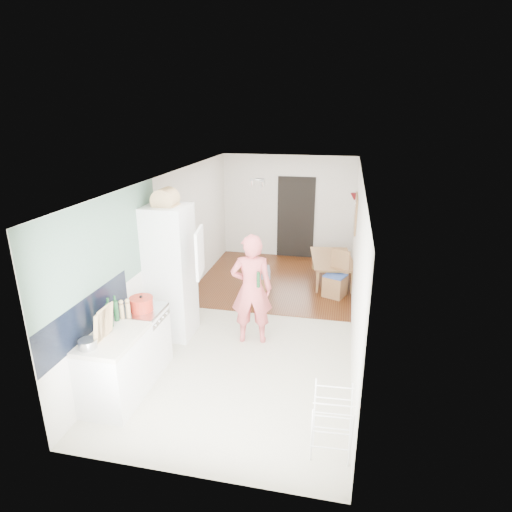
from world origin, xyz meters
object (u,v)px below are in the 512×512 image
at_px(dining_table, 333,271).
at_px(stool, 260,284).
at_px(dining_chair, 336,275).
at_px(drying_rack, 332,426).
at_px(person, 252,280).

relative_size(dining_table, stool, 3.33).
bearing_deg(stool, dining_chair, 6.39).
height_order(dining_table, stool, dining_table).
xyz_separation_m(dining_table, drying_rack, (0.19, -4.99, 0.17)).
bearing_deg(dining_table, stool, 116.35).
relative_size(person, stool, 5.46).
height_order(dining_table, dining_chair, dining_chair).
bearing_deg(person, dining_table, -122.93).
xyz_separation_m(person, drying_rack, (1.35, -2.20, -0.65)).
relative_size(dining_table, dining_chair, 1.40).
bearing_deg(dining_chair, stool, -151.02).
bearing_deg(drying_rack, stool, 108.26).
height_order(person, dining_table, person).
distance_m(person, dining_table, 3.13).
height_order(dining_table, drying_rack, drying_rack).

